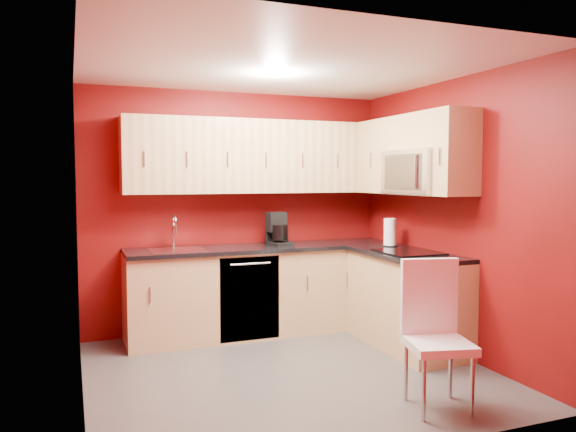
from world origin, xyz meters
TOP-DOWN VIEW (x-y plane):
  - floor at (0.00, 0.00)m, footprint 3.20×3.20m
  - ceiling at (0.00, 0.00)m, footprint 3.20×3.20m
  - wall_back at (0.00, 1.50)m, footprint 3.20×0.00m
  - wall_front at (0.00, -1.50)m, footprint 3.20×0.00m
  - wall_left at (-1.60, 0.00)m, footprint 0.00×3.00m
  - wall_right at (1.60, 0.00)m, footprint 0.00×3.00m
  - base_cabinets_back at (0.20, 1.20)m, footprint 2.80×0.60m
  - base_cabinets_right at (1.30, 0.25)m, footprint 0.60×1.30m
  - countertop_back at (0.20, 1.19)m, footprint 2.80×0.63m
  - countertop_right at (1.29, 0.23)m, footprint 0.63×1.27m
  - upper_cabinets_back at (0.20, 1.32)m, footprint 2.80×0.35m
  - upper_cabinets_right at (1.42, 0.44)m, footprint 0.35×1.55m
  - microwave at (1.39, 0.20)m, footprint 0.42×0.76m
  - cooktop at (1.28, 0.20)m, footprint 0.50×0.55m
  - sink at (-0.70, 1.20)m, footprint 0.52×0.42m
  - dishwasher_front at (-0.05, 0.91)m, footprint 0.60×0.02m
  - downlight at (0.00, 0.30)m, footprint 0.20×0.20m
  - coffee_maker at (0.36, 1.18)m, footprint 0.26×0.31m
  - napkin_holder at (0.42, 1.33)m, footprint 0.15×0.15m
  - paper_towel at (1.38, 0.69)m, footprint 0.17×0.17m
  - dining_chair at (0.70, -1.06)m, footprint 0.51×0.52m

SIDE VIEW (x-z plane):
  - floor at x=0.00m, z-range 0.00..0.00m
  - base_cabinets_back at x=0.20m, z-range 0.00..0.87m
  - base_cabinets_right at x=1.30m, z-range 0.00..0.87m
  - dishwasher_front at x=-0.05m, z-range 0.03..0.84m
  - dining_chair at x=0.70m, z-range 0.00..1.03m
  - countertop_back at x=0.20m, z-range 0.87..0.91m
  - countertop_right at x=1.29m, z-range 0.87..0.91m
  - cooktop at x=1.28m, z-range 0.91..0.92m
  - sink at x=-0.70m, z-range 0.77..1.12m
  - napkin_holder at x=0.42m, z-range 0.91..1.07m
  - paper_towel at x=1.38m, z-range 0.91..1.19m
  - coffee_maker at x=0.36m, z-range 0.91..1.25m
  - wall_back at x=0.00m, z-range -0.35..2.85m
  - wall_front at x=0.00m, z-range -0.35..2.85m
  - wall_left at x=-1.60m, z-range -0.25..2.75m
  - wall_right at x=1.60m, z-range -0.25..2.75m
  - microwave at x=1.39m, z-range 1.45..1.87m
  - upper_cabinets_back at x=0.20m, z-range 1.45..2.20m
  - upper_cabinets_right at x=1.42m, z-range 1.51..2.26m
  - downlight at x=0.00m, z-range 2.48..2.49m
  - ceiling at x=0.00m, z-range 2.50..2.50m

